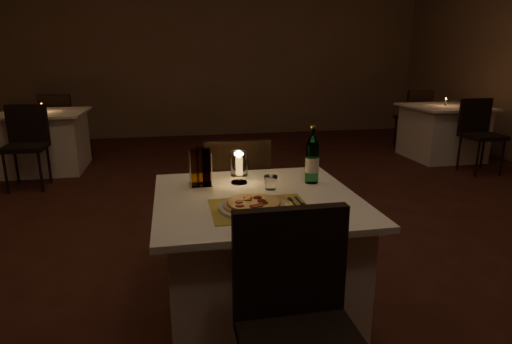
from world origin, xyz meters
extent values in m
cube|color=#4A2017|center=(0.00, 0.00, -0.01)|extent=(8.00, 10.00, 0.02)
cube|color=#84664D|center=(0.00, 5.01, 1.50)|extent=(8.00, 0.02, 3.00)
cube|color=white|center=(-0.16, -0.79, 0.35)|extent=(0.88, 0.88, 0.71)
cube|color=white|center=(-0.16, -0.79, 0.72)|extent=(1.00, 1.00, 0.03)
cube|color=black|center=(-0.16, -1.41, 0.69)|extent=(0.42, 0.05, 0.42)
cube|color=black|center=(-0.16, 0.01, 0.46)|extent=(0.42, 0.42, 0.05)
cube|color=black|center=(-0.16, -0.18, 0.69)|extent=(0.42, 0.05, 0.42)
cylinder|color=black|center=(0.01, 0.18, 0.22)|extent=(0.03, 0.03, 0.44)
cylinder|color=black|center=(-0.33, 0.18, 0.22)|extent=(0.03, 0.03, 0.44)
cylinder|color=black|center=(0.01, -0.16, 0.22)|extent=(0.03, 0.03, 0.44)
cylinder|color=black|center=(-0.33, -0.16, 0.22)|extent=(0.03, 0.03, 0.44)
cube|color=#B29F3E|center=(-0.18, -0.97, 0.74)|extent=(0.45, 0.34, 0.00)
cylinder|color=white|center=(-0.21, -0.97, 0.75)|extent=(0.32, 0.32, 0.01)
cylinder|color=#D8B77F|center=(-0.21, -0.97, 0.76)|extent=(0.28, 0.28, 0.01)
cylinder|color=maroon|center=(-0.21, -0.97, 0.77)|extent=(0.24, 0.24, 0.00)
cylinder|color=#EACC7F|center=(-0.21, -0.97, 0.77)|extent=(0.24, 0.24, 0.00)
cylinder|color=maroon|center=(-0.18, -0.97, 0.78)|extent=(0.04, 0.04, 0.00)
cylinder|color=maroon|center=(-0.19, -0.92, 0.78)|extent=(0.04, 0.04, 0.00)
cylinder|color=maroon|center=(-0.23, -0.91, 0.78)|extent=(0.04, 0.04, 0.00)
cylinder|color=maroon|center=(-0.23, -0.94, 0.78)|extent=(0.04, 0.04, 0.00)
cylinder|color=maroon|center=(-0.28, -0.96, 0.78)|extent=(0.04, 0.04, 0.00)
cylinder|color=maroon|center=(-0.28, -1.02, 0.78)|extent=(0.04, 0.04, 0.00)
cylinder|color=maroon|center=(-0.22, -1.04, 0.78)|extent=(0.04, 0.04, 0.00)
cylinder|color=maroon|center=(-0.20, -1.03, 0.78)|extent=(0.04, 0.04, 0.00)
cylinder|color=maroon|center=(-0.17, -1.00, 0.78)|extent=(0.04, 0.04, 0.00)
cube|color=silver|center=(-0.02, -0.97, 0.75)|extent=(0.01, 0.14, 0.00)
cube|color=silver|center=(-0.02, -0.89, 0.75)|extent=(0.02, 0.05, 0.00)
cube|color=black|center=(0.02, -1.02, 0.75)|extent=(0.02, 0.10, 0.01)
cube|color=silver|center=(0.02, -0.91, 0.75)|extent=(0.01, 0.12, 0.00)
cylinder|color=#5EB07D|center=(0.18, -0.62, 0.85)|extent=(0.07, 0.07, 0.21)
cylinder|color=#5EB07D|center=(0.18, -0.62, 1.02)|extent=(0.03, 0.03, 0.04)
cylinder|color=gold|center=(0.18, -0.62, 1.05)|extent=(0.03, 0.03, 0.01)
cylinder|color=silver|center=(0.18, -0.62, 0.84)|extent=(0.08, 0.08, 0.08)
cylinder|color=white|center=(-0.21, -0.55, 0.74)|extent=(0.09, 0.09, 0.01)
cylinder|color=white|center=(-0.21, -0.55, 0.77)|extent=(0.02, 0.02, 0.04)
cylinder|color=white|center=(-0.21, -0.55, 0.85)|extent=(0.09, 0.09, 0.13)
cylinder|color=white|center=(-0.21, -0.55, 0.84)|extent=(0.02, 0.02, 0.10)
ellipsoid|color=orange|center=(-0.21, -0.55, 0.90)|extent=(0.02, 0.02, 0.03)
cube|color=white|center=(-0.42, -0.56, 0.74)|extent=(0.12, 0.12, 0.01)
cylinder|color=white|center=(-0.48, -0.61, 0.84)|extent=(0.01, 0.01, 0.18)
cylinder|color=white|center=(-0.37, -0.61, 0.84)|extent=(0.01, 0.01, 0.18)
cylinder|color=white|center=(-0.48, -0.50, 0.84)|extent=(0.01, 0.01, 0.18)
cylinder|color=white|center=(-0.37, -0.50, 0.84)|extent=(0.01, 0.01, 0.18)
cube|color=#BF8C33|center=(-0.45, -0.59, 0.85)|extent=(0.04, 0.04, 0.20)
cube|color=#3F1E14|center=(-0.39, -0.59, 0.85)|extent=(0.04, 0.04, 0.20)
cube|color=#BF8C33|center=(-0.42, -0.53, 0.85)|extent=(0.04, 0.04, 0.20)
cube|color=white|center=(-2.12, 2.92, 0.35)|extent=(0.88, 0.88, 0.71)
cube|color=white|center=(-2.12, 2.92, 0.72)|extent=(1.00, 1.00, 0.03)
cube|color=black|center=(-2.12, 2.12, 0.46)|extent=(0.42, 0.42, 0.05)
cube|color=black|center=(-2.12, 2.31, 0.69)|extent=(0.42, 0.05, 0.42)
cylinder|color=black|center=(-2.29, 1.95, 0.22)|extent=(0.03, 0.03, 0.44)
cylinder|color=black|center=(-1.95, 1.95, 0.22)|extent=(0.03, 0.03, 0.44)
cylinder|color=black|center=(-2.29, 2.29, 0.22)|extent=(0.03, 0.03, 0.44)
cylinder|color=black|center=(-1.95, 2.29, 0.22)|extent=(0.03, 0.03, 0.44)
cube|color=black|center=(-2.12, 3.72, 0.46)|extent=(0.42, 0.42, 0.05)
cube|color=black|center=(-2.12, 3.54, 0.69)|extent=(0.42, 0.05, 0.42)
cylinder|color=black|center=(-1.95, 3.89, 0.22)|extent=(0.03, 0.03, 0.44)
cylinder|color=black|center=(-2.29, 3.89, 0.22)|extent=(0.03, 0.03, 0.44)
cylinder|color=black|center=(-1.95, 3.55, 0.22)|extent=(0.03, 0.03, 0.44)
cylinder|color=black|center=(-2.29, 3.55, 0.22)|extent=(0.03, 0.03, 0.44)
cylinder|color=white|center=(-2.12, 2.92, 0.79)|extent=(0.03, 0.03, 0.09)
ellipsoid|color=orange|center=(-2.12, 2.92, 0.84)|extent=(0.01, 0.01, 0.02)
cube|color=white|center=(3.16, 2.53, 0.35)|extent=(0.88, 0.88, 0.71)
cube|color=white|center=(3.16, 2.53, 0.72)|extent=(1.00, 1.00, 0.03)
cube|color=black|center=(3.16, 1.73, 0.46)|extent=(0.42, 0.42, 0.05)
cube|color=black|center=(3.16, 1.91, 0.69)|extent=(0.42, 0.05, 0.42)
cylinder|color=black|center=(2.99, 1.56, 0.22)|extent=(0.03, 0.03, 0.44)
cylinder|color=black|center=(3.33, 1.56, 0.22)|extent=(0.03, 0.03, 0.44)
cylinder|color=black|center=(2.99, 1.90, 0.22)|extent=(0.03, 0.03, 0.44)
cylinder|color=black|center=(3.33, 1.90, 0.22)|extent=(0.03, 0.03, 0.44)
cube|color=black|center=(3.16, 3.33, 0.46)|extent=(0.42, 0.42, 0.05)
cube|color=black|center=(3.16, 3.14, 0.69)|extent=(0.42, 0.05, 0.42)
cylinder|color=black|center=(3.33, 3.50, 0.22)|extent=(0.03, 0.03, 0.44)
cylinder|color=black|center=(2.99, 3.50, 0.22)|extent=(0.03, 0.03, 0.44)
cylinder|color=black|center=(3.33, 3.16, 0.22)|extent=(0.03, 0.03, 0.44)
cylinder|color=black|center=(2.99, 3.16, 0.22)|extent=(0.03, 0.03, 0.44)
cylinder|color=white|center=(3.16, 2.53, 0.79)|extent=(0.03, 0.03, 0.09)
ellipsoid|color=orange|center=(3.16, 2.53, 0.84)|extent=(0.01, 0.01, 0.02)
camera|label=1|loc=(-0.56, -2.77, 1.42)|focal=30.00mm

